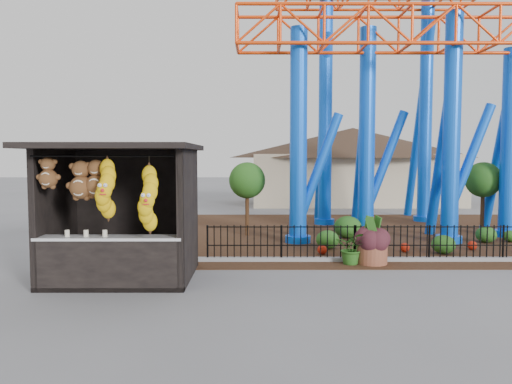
{
  "coord_description": "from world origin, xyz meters",
  "views": [
    {
      "loc": [
        0.09,
        -10.33,
        2.83
      ],
      "look_at": [
        0.11,
        1.5,
        2.0
      ],
      "focal_mm": 35.0,
      "sensor_mm": 36.0,
      "label": 1
    }
  ],
  "objects_px": {
    "terracotta_planter": "(372,254)",
    "potted_plant": "(352,248)",
    "roller_coaster": "(392,58)",
    "prize_booth": "(119,214)"
  },
  "relations": [
    {
      "from": "potted_plant",
      "to": "prize_booth",
      "type": "bearing_deg",
      "value": -140.96
    },
    {
      "from": "roller_coaster",
      "to": "potted_plant",
      "type": "distance_m",
      "value": 8.56
    },
    {
      "from": "terracotta_planter",
      "to": "potted_plant",
      "type": "distance_m",
      "value": 0.57
    },
    {
      "from": "potted_plant",
      "to": "terracotta_planter",
      "type": "bearing_deg",
      "value": 27.42
    },
    {
      "from": "prize_booth",
      "to": "roller_coaster",
      "type": "relative_size",
      "value": 0.32
    },
    {
      "from": "roller_coaster",
      "to": "terracotta_planter",
      "type": "height_order",
      "value": "roller_coaster"
    },
    {
      "from": "terracotta_planter",
      "to": "prize_booth",
      "type": "bearing_deg",
      "value": -163.78
    },
    {
      "from": "roller_coaster",
      "to": "terracotta_planter",
      "type": "bearing_deg",
      "value": -109.3
    },
    {
      "from": "roller_coaster",
      "to": "potted_plant",
      "type": "relative_size",
      "value": 12.45
    },
    {
      "from": "prize_booth",
      "to": "terracotta_planter",
      "type": "distance_m",
      "value": 6.57
    }
  ]
}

